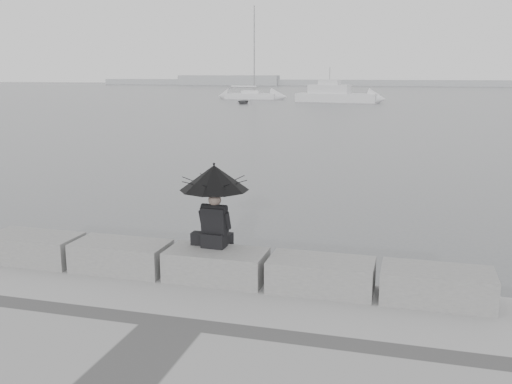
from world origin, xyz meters
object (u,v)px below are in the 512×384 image
(dinghy, at_px, (243,102))
(seated_person, at_px, (214,187))
(sailboat_left, at_px, (251,95))
(motor_cruiser, at_px, (337,95))

(dinghy, bearing_deg, seated_person, -78.82)
(sailboat_left, height_order, dinghy, sailboat_left)
(sailboat_left, relative_size, motor_cruiser, 1.21)
(motor_cruiser, height_order, dinghy, motor_cruiser)
(sailboat_left, distance_m, dinghy, 12.37)
(seated_person, distance_m, dinghy, 61.34)
(sailboat_left, bearing_deg, motor_cruiser, -24.44)
(seated_person, xyz_separation_m, dinghy, (-17.24, 58.84, -1.75))
(seated_person, bearing_deg, dinghy, 109.00)
(seated_person, distance_m, motor_cruiser, 65.62)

